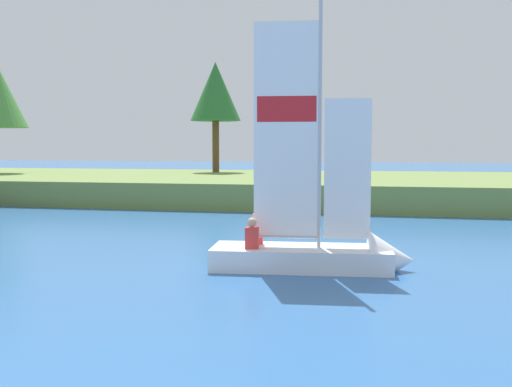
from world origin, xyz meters
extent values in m
cube|color=olive|center=(0.00, 27.19, 0.56)|extent=(80.00, 14.66, 1.12)
cylinder|color=brown|center=(-3.88, 30.87, 2.65)|extent=(0.41, 0.41, 3.06)
cone|color=#286B2D|center=(-3.88, 30.87, 5.91)|extent=(2.99, 2.99, 3.46)
cube|color=white|center=(4.19, 9.46, 0.24)|extent=(3.94, 1.73, 0.47)
cone|color=white|center=(6.10, 9.65, 0.24)|extent=(1.07, 1.32, 1.23)
cylinder|color=#B7B7BC|center=(4.57, 9.50, 3.12)|extent=(0.08, 0.08, 5.30)
cube|color=white|center=(3.87, 9.43, 2.99)|extent=(1.40, 0.17, 4.54)
cube|color=red|center=(3.87, 9.43, 3.43)|extent=(1.26, 0.16, 0.54)
cube|color=white|center=(5.16, 9.56, 2.16)|extent=(0.98, 0.13, 2.97)
cylinder|color=#B7B7BC|center=(3.87, 9.43, 0.69)|extent=(1.40, 0.20, 0.06)
cube|color=red|center=(3.20, 9.06, 0.70)|extent=(0.30, 0.23, 0.45)
sphere|color=tan|center=(3.20, 9.06, 1.03)|extent=(0.20, 0.20, 0.20)
cube|color=red|center=(3.17, 9.66, 0.73)|extent=(0.30, 0.23, 0.51)
sphere|color=tan|center=(3.17, 9.66, 1.09)|extent=(0.20, 0.20, 0.20)
camera|label=1|loc=(5.89, -2.99, 2.63)|focal=41.26mm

